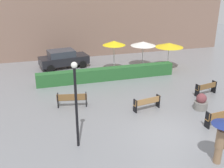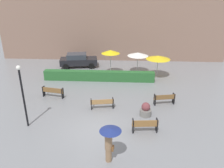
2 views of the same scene
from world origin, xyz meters
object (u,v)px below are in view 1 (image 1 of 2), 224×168
Objects in this scene: bench_near_right at (220,117)px; pedestrian_with_umbrella at (222,135)px; bench_far_left at (72,99)px; patio_umbrella_yellow_far at (169,45)px; bench_far_right at (206,88)px; parked_car at (63,58)px; lamp_post at (76,97)px; planter_pot at (201,102)px; patio_umbrella_white at (143,44)px; patio_umbrella_yellow at (114,43)px; bench_mid_center at (147,103)px.

pedestrian_with_umbrella is at bearing -126.79° from bench_near_right.
bench_far_left is 10.64m from patio_umbrella_yellow_far.
patio_umbrella_yellow_far is (0.16, 5.90, 1.60)m from bench_far_right.
parked_car is at bearing 117.88° from bench_near_right.
bench_far_right is at bearing 20.77° from lamp_post.
planter_pot is 12.70m from parked_car.
planter_pot reaches higher than bench_far_right.
patio_umbrella_white is at bearing 104.45° from bench_far_right.
pedestrian_with_umbrella is 0.84× the size of patio_umbrella_yellow_far.
planter_pot is 8.89m from patio_umbrella_white.
parked_car is at bearing 161.13° from patio_umbrella_yellow_far.
patio_umbrella_yellow_far is at bearing -5.95° from patio_umbrella_yellow.
patio_umbrella_yellow is (-3.00, 8.19, 2.04)m from planter_pot.
bench_far_left is (-8.98, 0.70, 0.02)m from bench_far_right.
bench_near_right is at bearing -43.95° from bench_mid_center.
bench_far_right is at bearing -75.55° from patio_umbrella_white.
bench_far_left is at bearing 175.54° from bench_far_right.
pedestrian_with_umbrella reaches higher than parked_car.
bench_mid_center is 10.53m from parked_car.
lamp_post reaches higher than bench_far_left.
patio_umbrella_yellow_far reaches higher than bench_mid_center.
bench_far_right is 7.34m from patio_umbrella_white.
bench_near_right is at bearing -2.03° from lamp_post.
patio_umbrella_white is at bearing 152.11° from patio_umbrella_yellow_far.
parked_car is at bearing 122.98° from planter_pot.
bench_far_left is 7.81m from planter_pot.
planter_pot is at bearing -18.62° from bench_far_left.
parked_car reaches higher than bench_far_left.
patio_umbrella_yellow is 0.60× the size of parked_car.
bench_far_right is (1.79, 3.81, -0.02)m from bench_near_right.
bench_mid_center is at bearing 99.65° from pedestrian_with_umbrella.
bench_near_right is 4.21m from bench_far_right.
patio_umbrella_yellow_far is 9.24m from parked_car.
patio_umbrella_white is at bearing 89.98° from bench_near_right.
bench_mid_center is (-2.94, 2.84, -0.05)m from bench_near_right.
bench_near_right is 10.86m from patio_umbrella_white.
bench_mid_center is 0.74× the size of patio_umbrella_yellow_far.
parked_car reaches higher than bench_mid_center.
pedestrian_with_umbrella is 16.07m from parked_car.
lamp_post is 11.03m from patio_umbrella_yellow.
patio_umbrella_white is (2.80, 0.54, -0.35)m from patio_umbrella_yellow.
bench_far_right is at bearing -91.60° from patio_umbrella_yellow_far.
bench_far_right is 2.39m from planter_pot.
lamp_post is at bearing 152.05° from pedestrian_with_umbrella.
patio_umbrella_yellow is at bearing 93.49° from pedestrian_with_umbrella.
planter_pot is at bearing -102.80° from patio_umbrella_yellow_far.
patio_umbrella_white is at bearing 91.33° from planter_pot.
lamp_post is (-0.37, -4.25, 1.99)m from bench_far_left.
bench_far_right is at bearing 48.59° from planter_pot.
bench_far_left is at bearing 158.46° from bench_mid_center.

